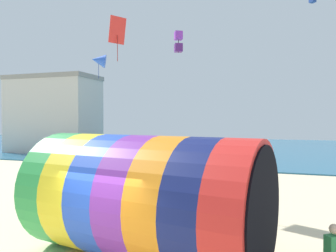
# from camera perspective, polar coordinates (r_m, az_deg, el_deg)

# --- Properties ---
(sea) EXTENTS (120.00, 40.00, 0.10)m
(sea) POSITION_cam_1_polar(r_m,az_deg,el_deg) (44.63, 13.11, -3.72)
(sea) COLOR #236084
(sea) RESTS_ON ground
(giant_inflatable_tube) EXTENTS (6.93, 4.52, 3.39)m
(giant_inflatable_tube) POSITION_cam_1_polar(r_m,az_deg,el_deg) (9.14, -3.90, -12.31)
(giant_inflatable_tube) COLOR green
(giant_inflatable_tube) RESTS_ON ground
(kite_red_diamond) EXTENTS (0.73, 0.95, 2.31)m
(kite_red_diamond) POSITION_cam_1_polar(r_m,az_deg,el_deg) (18.01, -8.80, 16.08)
(kite_red_diamond) COLOR red
(kite_blue_delta) EXTENTS (1.39, 1.33, 1.86)m
(kite_blue_delta) POSITION_cam_1_polar(r_m,az_deg,el_deg) (24.31, -12.00, 11.13)
(kite_blue_delta) COLOR blue
(kite_purple_box) EXTENTS (0.37, 0.37, 0.79)m
(kite_purple_box) POSITION_cam_1_polar(r_m,az_deg,el_deg) (12.30, 1.83, 14.46)
(kite_purple_box) COLOR purple
(promenade_building) EXTENTS (10.17, 5.27, 8.79)m
(promenade_building) POSITION_cam_1_polar(r_m,az_deg,el_deg) (39.86, -19.28, 1.92)
(promenade_building) COLOR beige
(promenade_building) RESTS_ON ground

